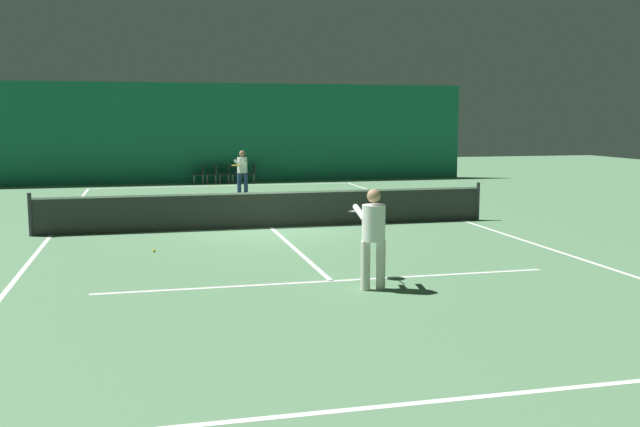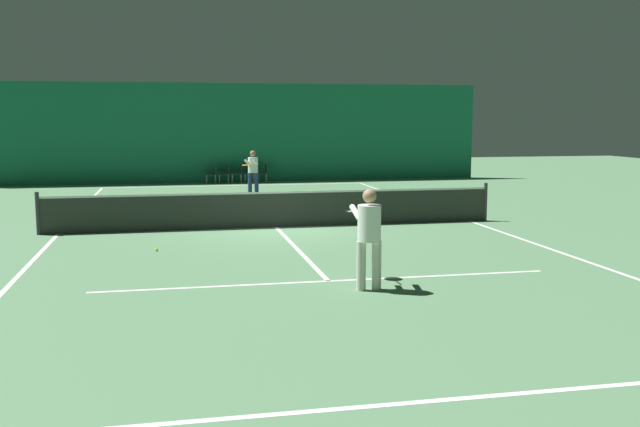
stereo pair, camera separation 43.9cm
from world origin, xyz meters
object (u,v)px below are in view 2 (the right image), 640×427
object	(u,v)px
tennis_net	(276,208)
courtside_chair_2	(238,172)
courtside_chair_1	(225,172)
player_near	(369,231)
courtside_chair_0	(213,172)
courtside_chair_4	(263,172)
tennis_ball	(157,250)
courtside_chair_3	(251,172)
player_far	(253,169)

from	to	relation	value
tennis_net	courtside_chair_2	xyz separation A→B (m)	(0.23, 13.11, -0.03)
tennis_net	courtside_chair_1	bearing A→B (deg)	91.46
player_near	courtside_chair_0	xyz separation A→B (m)	(-1.43, 20.24, -0.51)
courtside_chair_0	courtside_chair_2	bearing A→B (deg)	90.00
tennis_net	courtside_chair_4	xyz separation A→B (m)	(1.35, 13.11, -0.03)
courtside_chair_4	tennis_ball	xyz separation A→B (m)	(-4.40, -15.93, -0.45)
courtside_chair_2	courtside_chair_3	world-z (taller)	same
player_near	tennis_ball	xyz separation A→B (m)	(-3.58, 4.30, -0.97)
player_far	courtside_chair_0	xyz separation A→B (m)	(-1.24, 4.73, -0.48)
courtside_chair_2	tennis_ball	world-z (taller)	courtside_chair_2
tennis_net	courtside_chair_3	size ratio (longest dim) A/B	14.29
tennis_net	player_near	xyz separation A→B (m)	(0.53, -7.13, 0.49)
courtside_chair_4	tennis_ball	world-z (taller)	courtside_chair_4
courtside_chair_1	courtside_chair_3	xyz separation A→B (m)	(1.13, 0.00, 0.00)
player_near	tennis_net	bearing A→B (deg)	4.68
player_far	courtside_chair_4	distance (m)	4.86
courtside_chair_0	courtside_chair_1	size ratio (longest dim) A/B	1.00
courtside_chair_2	courtside_chair_4	bearing A→B (deg)	90.00
player_far	courtside_chair_3	distance (m)	4.78
courtside_chair_0	tennis_ball	distance (m)	16.09
courtside_chair_2	courtside_chair_3	distance (m)	0.56
player_near	courtside_chair_1	distance (m)	20.26
tennis_ball	tennis_net	bearing A→B (deg)	42.88
player_far	courtside_chair_2	xyz separation A→B (m)	(-0.11, 4.73, -0.48)
courtside_chair_1	courtside_chair_4	xyz separation A→B (m)	(1.69, 0.00, 0.00)
courtside_chair_0	tennis_ball	world-z (taller)	courtside_chair_0
player_far	courtside_chair_3	size ratio (longest dim) A/B	1.96
courtside_chair_0	player_far	bearing A→B (deg)	14.68
courtside_chair_2	tennis_ball	size ratio (longest dim) A/B	12.73
player_near	player_far	xyz separation A→B (m)	(-0.19, 15.51, -0.04)
player_near	courtside_chair_1	world-z (taller)	player_near
courtside_chair_2	tennis_net	bearing A→B (deg)	-1.00
courtside_chair_1	courtside_chair_4	bearing A→B (deg)	90.00
player_near	courtside_chair_4	distance (m)	20.26
courtside_chair_2	player_near	bearing A→B (deg)	0.85
player_far	courtside_chair_4	world-z (taller)	player_far
courtside_chair_0	courtside_chair_4	world-z (taller)	same
player_far	courtside_chair_0	bearing A→B (deg)	-144.70
player_far	courtside_chair_2	size ratio (longest dim) A/B	1.96
courtside_chair_1	tennis_ball	distance (m)	16.17
courtside_chair_2	courtside_chair_4	world-z (taller)	same
player_near	player_far	distance (m)	15.51
player_far	tennis_ball	size ratio (longest dim) A/B	25.00
courtside_chair_0	courtside_chair_2	distance (m)	1.13
player_near	courtside_chair_2	size ratio (longest dim) A/B	2.04
tennis_net	courtside_chair_2	distance (m)	13.11
courtside_chair_0	player_near	bearing A→B (deg)	4.03
tennis_net	courtside_chair_3	distance (m)	13.13
tennis_net	courtside_chair_3	bearing A→B (deg)	86.54
tennis_net	courtside_chair_4	world-z (taller)	tennis_net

